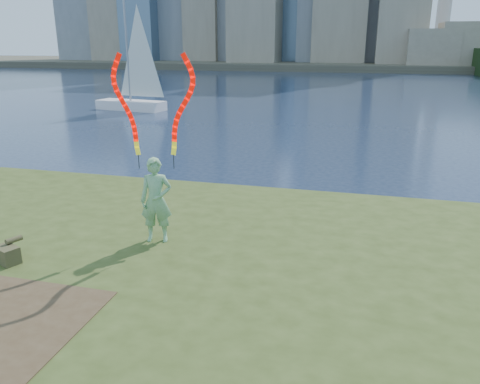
# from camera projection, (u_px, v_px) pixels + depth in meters

# --- Properties ---
(ground) EXTENTS (320.00, 320.00, 0.00)m
(ground) POSITION_uv_depth(u_px,v_px,m) (188.00, 290.00, 9.54)
(ground) COLOR #1A2742
(ground) RESTS_ON ground
(grassy_knoll) EXTENTS (20.00, 18.00, 0.80)m
(grassy_knoll) POSITION_uv_depth(u_px,v_px,m) (136.00, 343.00, 7.32)
(grassy_knoll) COLOR #384819
(grassy_knoll) RESTS_ON ground
(far_shore) EXTENTS (320.00, 40.00, 1.20)m
(far_shore) POSITION_uv_depth(u_px,v_px,m) (349.00, 64.00, 96.96)
(far_shore) COLOR #464133
(far_shore) RESTS_ON ground
(woman_with_ribbons) EXTENTS (2.06, 0.68, 4.16)m
(woman_with_ribbons) POSITION_uv_depth(u_px,v_px,m) (155.00, 177.00, 9.58)
(woman_with_ribbons) COLOR #1D7D23
(woman_with_ribbons) RESTS_ON grassy_knoll
(canvas_bag) EXTENTS (0.55, 0.62, 0.44)m
(canvas_bag) POSITION_uv_depth(u_px,v_px,m) (8.00, 254.00, 8.91)
(canvas_bag) COLOR #404423
(canvas_bag) RESTS_ON grassy_knoll
(sailboat) EXTENTS (5.69, 2.52, 8.53)m
(sailboat) POSITION_uv_depth(u_px,v_px,m) (133.00, 90.00, 34.67)
(sailboat) COLOR white
(sailboat) RESTS_ON ground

